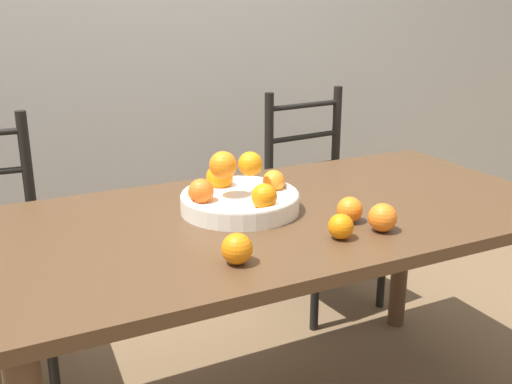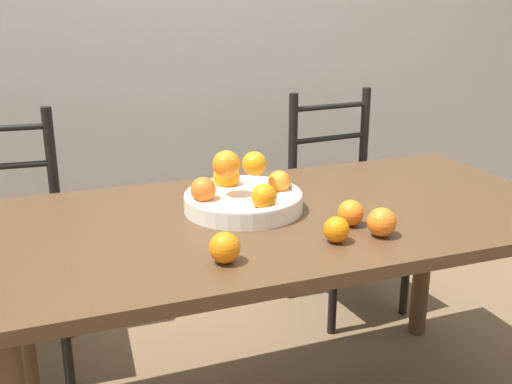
# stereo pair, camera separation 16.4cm
# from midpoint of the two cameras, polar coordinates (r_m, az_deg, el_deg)

# --- Properties ---
(wall_back) EXTENTS (8.00, 0.06, 2.60)m
(wall_back) POSITION_cam_midpoint_polar(r_m,az_deg,el_deg) (3.02, -13.05, 16.52)
(wall_back) COLOR beige
(wall_back) RESTS_ON ground_plane
(dining_table) EXTENTS (1.70, 0.85, 0.75)m
(dining_table) POSITION_cam_midpoint_polar(r_m,az_deg,el_deg) (1.79, -0.17, -4.87)
(dining_table) COLOR #4C331E
(dining_table) RESTS_ON ground_plane
(fruit_bowl) EXTENTS (0.35, 0.35, 0.18)m
(fruit_bowl) POSITION_cam_midpoint_polar(r_m,az_deg,el_deg) (1.75, -4.32, -0.36)
(fruit_bowl) COLOR silver
(fruit_bowl) RESTS_ON dining_table
(orange_loose_0) EXTENTS (0.07, 0.07, 0.07)m
(orange_loose_0) POSITION_cam_midpoint_polar(r_m,az_deg,el_deg) (1.40, -5.20, -5.47)
(orange_loose_0) COLOR orange
(orange_loose_0) RESTS_ON dining_table
(orange_loose_1) EXTENTS (0.07, 0.07, 0.07)m
(orange_loose_1) POSITION_cam_midpoint_polar(r_m,az_deg,el_deg) (1.55, 5.09, -3.34)
(orange_loose_1) COLOR orange
(orange_loose_1) RESTS_ON dining_table
(orange_loose_2) EXTENTS (0.08, 0.08, 0.08)m
(orange_loose_2) POSITION_cam_midpoint_polar(r_m,az_deg,el_deg) (1.61, 9.13, -2.47)
(orange_loose_2) COLOR orange
(orange_loose_2) RESTS_ON dining_table
(orange_loose_3) EXTENTS (0.07, 0.07, 0.07)m
(orange_loose_3) POSITION_cam_midpoint_polar(r_m,az_deg,el_deg) (1.67, 6.15, -1.73)
(orange_loose_3) COLOR orange
(orange_loose_3) RESTS_ON dining_table
(chair_right) EXTENTS (0.46, 0.44, 0.97)m
(chair_right) POSITION_cam_midpoint_polar(r_m,az_deg,el_deg) (2.71, 4.43, -1.22)
(chair_right) COLOR black
(chair_right) RESTS_ON ground_plane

